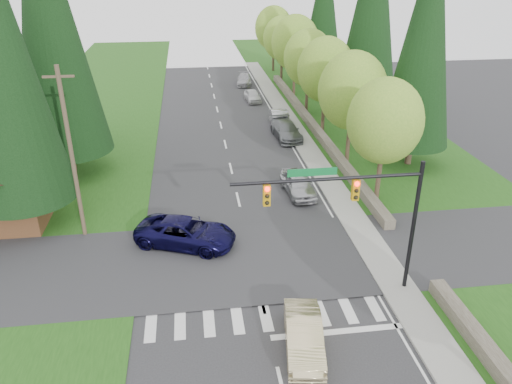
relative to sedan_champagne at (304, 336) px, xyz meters
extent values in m
plane|color=#28282B|center=(-1.27, -0.98, -0.71)|extent=(120.00, 120.00, 0.00)
cube|color=#1E4913|center=(11.73, 19.02, -0.68)|extent=(14.00, 110.00, 0.06)
cube|color=#1E4913|center=(-14.27, 19.02, -0.68)|extent=(14.00, 110.00, 0.06)
cube|color=#28282B|center=(-1.27, 7.02, -0.71)|extent=(120.00, 8.00, 0.10)
cube|color=gray|center=(5.63, 21.02, -0.64)|extent=(1.80, 80.00, 0.13)
cube|color=gray|center=(4.78, 21.02, -0.64)|extent=(0.20, 80.00, 0.13)
cube|color=#4C4438|center=(7.33, 29.02, -0.36)|extent=(0.70, 40.00, 0.70)
cylinder|color=black|center=(5.93, 3.52, 2.69)|extent=(0.20, 0.20, 6.80)
cylinder|color=black|center=(1.63, 3.52, 5.49)|extent=(8.60, 0.16, 0.16)
cube|color=#0C662D|center=(0.93, 3.57, 5.84)|extent=(2.20, 0.04, 0.35)
cube|color=#BF8C0C|center=(2.93, 3.52, 4.89)|extent=(0.32, 0.24, 1.00)
sphere|color=#FF0C05|center=(2.93, 3.38, 5.24)|extent=(0.22, 0.22, 0.22)
cube|color=#BF8C0C|center=(-1.07, 3.52, 4.89)|extent=(0.32, 0.24, 1.00)
sphere|color=#FF0C05|center=(-1.07, 3.38, 5.24)|extent=(0.22, 0.22, 0.22)
cylinder|color=#473828|center=(-10.77, 11.02, 4.29)|extent=(0.24, 0.24, 10.00)
cube|color=#473828|center=(-10.77, 11.02, 8.69)|extent=(1.60, 0.10, 0.12)
cylinder|color=#38281C|center=(7.93, 13.02, 1.67)|extent=(0.32, 0.32, 4.76)
ellipsoid|color=#5F9328|center=(7.93, 13.02, 4.90)|extent=(4.80, 4.80, 5.52)
cylinder|color=#38281C|center=(8.03, 20.02, 1.76)|extent=(0.32, 0.32, 4.93)
ellipsoid|color=#5F9328|center=(8.03, 20.02, 5.10)|extent=(5.20, 5.20, 5.98)
cylinder|color=#38281C|center=(7.83, 27.02, 1.81)|extent=(0.32, 0.32, 5.04)
ellipsoid|color=#5F9328|center=(7.83, 27.02, 5.23)|extent=(5.00, 5.00, 5.75)
cylinder|color=#38281C|center=(7.93, 34.02, 1.70)|extent=(0.32, 0.32, 4.82)
ellipsoid|color=#5F9328|center=(7.93, 34.02, 4.97)|extent=(5.00, 5.00, 5.75)
cylinder|color=#38281C|center=(8.03, 41.02, 1.87)|extent=(0.32, 0.32, 5.15)
ellipsoid|color=#5F9328|center=(8.03, 41.02, 5.37)|extent=(5.40, 5.40, 6.21)
cylinder|color=#38281C|center=(7.83, 48.02, 1.65)|extent=(0.32, 0.32, 4.70)
ellipsoid|color=#5F9328|center=(7.83, 48.02, 4.84)|extent=(4.80, 4.80, 5.52)
cylinder|color=#38281C|center=(7.93, 55.02, 1.79)|extent=(0.32, 0.32, 4.98)
ellipsoid|color=#5F9328|center=(7.93, 55.02, 5.17)|extent=(5.20, 5.20, 5.98)
cylinder|color=#38281C|center=(-14.27, 13.02, 0.29)|extent=(0.50, 0.50, 2.00)
cylinder|color=#38281C|center=(-13.27, 21.02, 0.29)|extent=(0.50, 0.50, 2.00)
cone|color=black|center=(-13.27, 21.02, 10.59)|extent=(6.46, 6.46, 19.00)
cylinder|color=#38281C|center=(-15.27, 27.02, 0.29)|extent=(0.50, 0.50, 2.00)
cone|color=black|center=(-15.27, 27.02, 9.59)|extent=(5.78, 5.78, 17.00)
cylinder|color=#38281C|center=(12.73, 19.02, 0.29)|extent=(0.50, 0.50, 2.00)
cone|color=black|center=(12.73, 19.02, 9.09)|extent=(5.44, 5.44, 16.00)
cylinder|color=#38281C|center=(13.73, 33.02, 0.29)|extent=(0.50, 0.50, 2.00)
cone|color=black|center=(13.73, 33.02, 10.09)|extent=(6.12, 6.12, 18.00)
cylinder|color=#38281C|center=(12.73, 47.02, 0.29)|extent=(0.50, 0.50, 2.00)
cone|color=black|center=(12.73, 47.02, 8.59)|extent=(5.10, 5.10, 15.00)
imported|color=beige|center=(0.00, 0.00, 0.00)|extent=(2.08, 4.45, 1.41)
imported|color=black|center=(-4.80, 9.10, 0.08)|extent=(6.25, 4.56, 1.58)
imported|color=#ADAEB2|center=(2.93, 14.85, 0.03)|extent=(2.11, 4.48, 1.48)
imported|color=slate|center=(4.33, 26.40, 0.05)|extent=(2.42, 5.30, 1.50)
imported|color=#A9A9AD|center=(4.33, 29.77, 0.05)|extent=(1.78, 4.66, 1.52)
imported|color=silver|center=(2.93, 39.20, -0.06)|extent=(1.79, 3.87, 1.28)
imported|color=#9C9BA0|center=(2.93, 47.37, -0.06)|extent=(2.38, 4.65, 1.29)
camera|label=1|loc=(-4.16, -15.75, 14.36)|focal=35.00mm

